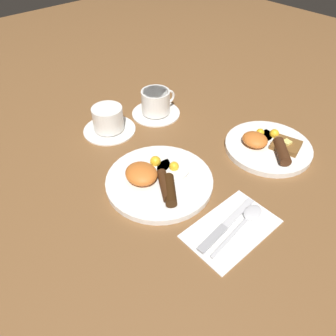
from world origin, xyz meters
The scene contains 8 objects.
ground_plane centered at (0.00, 0.00, 0.00)m, with size 3.00×3.00×0.00m, color brown.
breakfast_plate_near centered at (0.00, 0.00, 0.01)m, with size 0.26×0.26×0.05m.
breakfast_plate_far centered at (0.10, 0.31, 0.01)m, with size 0.23×0.23×0.05m.
teacup_near centered at (-0.27, 0.04, 0.03)m, with size 0.15×0.15×0.08m.
teacup_far centered at (-0.24, 0.20, 0.03)m, with size 0.15×0.15×0.08m.
napkin centered at (0.21, 0.02, 0.00)m, with size 0.12×0.20×0.01m, color white.
knife centered at (0.20, 0.01, 0.01)m, with size 0.03×0.19×0.01m.
spoon centered at (0.21, 0.07, 0.01)m, with size 0.04×0.18×0.01m.
Camera 1 is at (0.44, -0.36, 0.56)m, focal length 35.00 mm.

